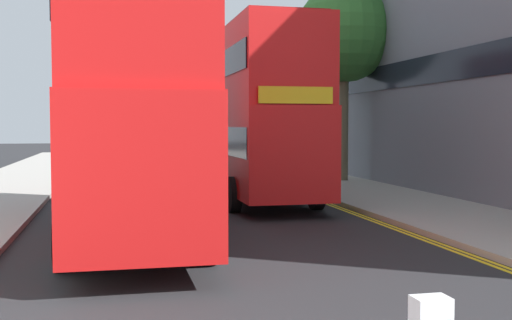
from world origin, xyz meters
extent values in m
cube|color=#9E9991|center=(6.50, 16.00, 0.07)|extent=(4.00, 80.00, 0.14)
cube|color=yellow|center=(4.40, 14.00, 0.00)|extent=(0.10, 56.00, 0.01)
cube|color=yellow|center=(4.24, 14.00, 0.00)|extent=(0.10, 56.00, 0.01)
cube|color=red|center=(-1.95, 12.98, 1.74)|extent=(2.54, 10.81, 2.60)
cube|color=red|center=(-1.95, 12.98, 4.29)|extent=(2.49, 10.59, 2.50)
cube|color=black|center=(-1.95, 12.98, 2.04)|extent=(2.57, 10.38, 0.84)
cube|color=black|center=(-1.95, 12.98, 4.39)|extent=(2.56, 10.16, 0.80)
cube|color=yellow|center=(-1.92, 18.36, 3.29)|extent=(2.00, 0.07, 0.44)
cylinder|color=black|center=(-3.18, 16.34, 0.52)|extent=(0.30, 1.04, 1.04)
cylinder|color=black|center=(-0.68, 16.33, 0.52)|extent=(0.30, 1.04, 1.04)
cylinder|color=black|center=(-3.21, 9.64, 0.52)|extent=(0.30, 1.04, 1.04)
cylinder|color=black|center=(-0.71, 9.63, 0.52)|extent=(0.30, 1.04, 1.04)
cube|color=red|center=(2.24, 19.50, 1.74)|extent=(2.54, 10.81, 2.60)
cube|color=red|center=(2.24, 19.50, 4.29)|extent=(2.49, 10.59, 2.50)
cube|color=black|center=(2.24, 19.50, 2.04)|extent=(2.57, 10.38, 0.84)
cube|color=black|center=(2.24, 19.50, 4.39)|extent=(2.56, 10.16, 0.80)
cube|color=yellow|center=(2.26, 14.12, 3.29)|extent=(2.00, 0.07, 0.44)
cube|color=maroon|center=(2.24, 19.50, 5.59)|extent=(2.29, 9.73, 0.10)
cylinder|color=black|center=(3.50, 16.15, 0.52)|extent=(0.30, 1.04, 1.04)
cylinder|color=black|center=(1.00, 16.14, 0.52)|extent=(0.30, 1.04, 1.04)
cylinder|color=black|center=(3.48, 22.85, 0.52)|extent=(0.30, 1.04, 1.04)
cylinder|color=black|center=(0.98, 22.84, 0.52)|extent=(0.30, 1.04, 1.04)
cylinder|color=#2D2D38|center=(5.69, 27.90, 0.56)|extent=(0.22, 0.22, 0.85)
cube|color=silver|center=(5.69, 27.90, 1.27)|extent=(0.34, 0.22, 0.56)
sphere|color=beige|center=(5.69, 27.90, 1.66)|extent=(0.20, 0.20, 0.20)
cylinder|color=#6B6047|center=(7.35, 24.07, 2.67)|extent=(0.39, 0.39, 5.06)
cylinder|color=#6B6047|center=(8.10, 24.21, 5.74)|extent=(0.41, 1.57, 1.16)
cylinder|color=#6B6047|center=(7.51, 24.49, 5.52)|extent=(0.94, 0.45, 0.72)
cylinder|color=#6B6047|center=(6.78, 24.38, 5.65)|extent=(0.75, 1.24, 0.99)
cylinder|color=#6B6047|center=(6.81, 23.59, 5.70)|extent=(1.06, 1.19, 1.09)
cylinder|color=#6B6047|center=(7.57, 23.44, 5.66)|extent=(1.33, 0.57, 1.01)
sphere|color=#33702D|center=(7.35, 24.07, 6.46)|extent=(4.20, 4.20, 4.20)
cylinder|color=#6B6047|center=(7.79, 39.89, 3.14)|extent=(0.32, 0.32, 5.99)
cylinder|color=#6B6047|center=(8.45, 40.00, 6.60)|extent=(0.33, 1.38, 1.02)
cylinder|color=#6B6047|center=(7.98, 40.58, 6.63)|extent=(1.45, 0.52, 1.08)
cylinder|color=#6B6047|center=(7.14, 39.78, 6.59)|extent=(0.35, 1.35, 1.00)
cylinder|color=#6B6047|center=(7.89, 39.20, 6.62)|extent=(1.45, 0.33, 1.06)
sphere|color=#33702D|center=(7.79, 39.89, 7.31)|extent=(3.92, 3.92, 3.92)
cube|color=black|center=(8.48, 18.48, 4.47)|extent=(0.04, 24.64, 1.00)
camera|label=1|loc=(-2.33, -1.50, 2.51)|focal=43.99mm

